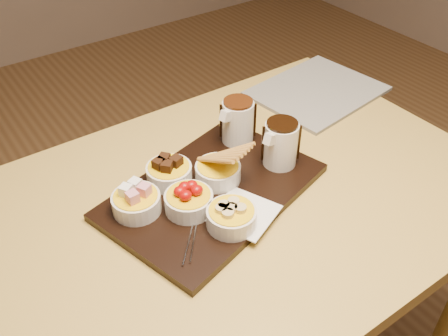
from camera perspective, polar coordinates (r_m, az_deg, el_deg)
dining_table at (r=1.15m, az=0.52°, el=-7.11°), size 1.20×0.80×0.75m
serving_board at (r=1.08m, az=-1.30°, el=-2.68°), size 0.52×0.41×0.02m
napkin at (r=1.02m, az=2.26°, el=-5.17°), size 0.16×0.16×0.00m
bowl_marshmallows at (r=1.03m, az=-9.96°, el=-3.98°), size 0.10×0.10×0.04m
bowl_cake at (r=1.09m, az=-6.28°, el=-0.64°), size 0.10×0.10×0.04m
bowl_strawberries at (r=1.02m, az=-4.03°, el=-3.91°), size 0.10×0.10×0.04m
bowl_biscotti at (r=1.09m, az=-0.69°, el=-0.54°), size 0.10×0.10×0.04m
bowl_bananas at (r=0.98m, az=0.85°, el=-5.69°), size 0.10×0.10×0.04m
pitcher_dark_chocolate at (r=1.12m, az=6.49°, el=2.71°), size 0.09×0.09×0.10m
pitcher_milk_chocolate at (r=1.19m, az=1.58°, el=5.28°), size 0.09×0.09×0.10m
fondue_skewers at (r=1.01m, az=-3.33°, el=-5.46°), size 0.21×0.20×0.01m
newspaper at (r=1.47m, az=10.59°, el=8.64°), size 0.38×0.32×0.01m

